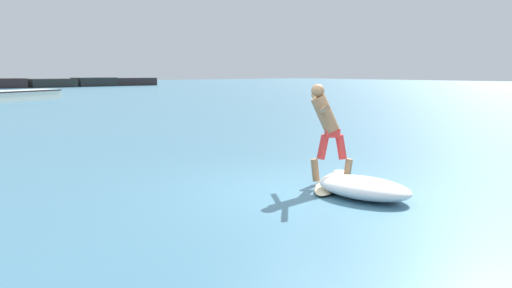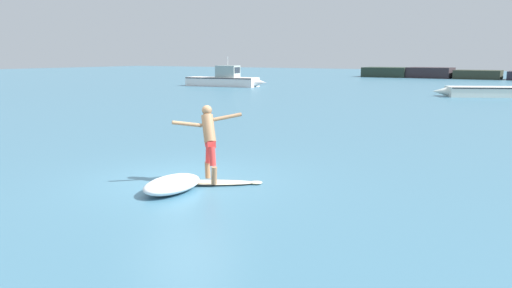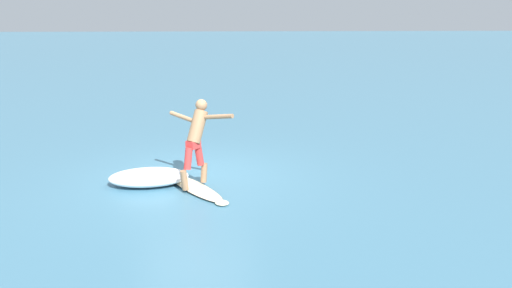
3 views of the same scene
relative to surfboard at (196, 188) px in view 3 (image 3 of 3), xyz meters
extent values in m
plane|color=teal|center=(-0.80, -0.05, -0.04)|extent=(200.00, 200.00, 0.00)
ellipsoid|color=beige|center=(-0.03, -0.02, 0.00)|extent=(2.06, 1.52, 0.07)
ellipsoid|color=beige|center=(0.89, 0.55, 0.00)|extent=(0.39, 0.38, 0.06)
ellipsoid|color=#2D2D33|center=(-0.03, -0.02, 0.00)|extent=(2.08, 1.54, 0.03)
cone|color=black|center=(-0.78, -0.48, -0.10)|extent=(0.07, 0.07, 0.14)
cone|color=black|center=(-0.58, -0.51, -0.10)|extent=(0.07, 0.07, 0.14)
cone|color=black|center=(-0.72, -0.29, -0.10)|extent=(0.07, 0.07, 0.14)
cylinder|color=#976D4A|center=(-0.27, 0.17, 0.24)|extent=(0.22, 0.21, 0.43)
cylinder|color=red|center=(-0.16, 0.09, 0.68)|extent=(0.27, 0.26, 0.47)
cylinder|color=#976D4A|center=(0.21, -0.21, 0.24)|extent=(0.22, 0.21, 0.43)
cylinder|color=red|center=(0.10, -0.13, 0.68)|extent=(0.27, 0.26, 0.47)
cube|color=red|center=(-0.03, -0.02, 0.94)|extent=(0.33, 0.32, 0.16)
cylinder|color=#976D4A|center=(-0.14, 0.07, 1.29)|extent=(0.59, 0.55, 0.73)
sphere|color=#976D4A|center=(-0.25, 0.16, 1.71)|extent=(0.24, 0.24, 0.24)
cylinder|color=#976D4A|center=(-0.53, -0.26, 1.41)|extent=(0.54, 0.61, 0.21)
cylinder|color=#976D4A|center=(0.09, 0.52, 1.54)|extent=(0.52, 0.61, 0.20)
ellipsoid|color=white|center=(-0.38, -1.02, 0.14)|extent=(1.10, 1.77, 0.34)
camera|label=1|loc=(-7.04, -6.01, 2.07)|focal=35.00mm
camera|label=2|loc=(6.96, -9.35, 3.01)|focal=35.00mm
camera|label=3|loc=(9.94, 0.59, 3.52)|focal=35.00mm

